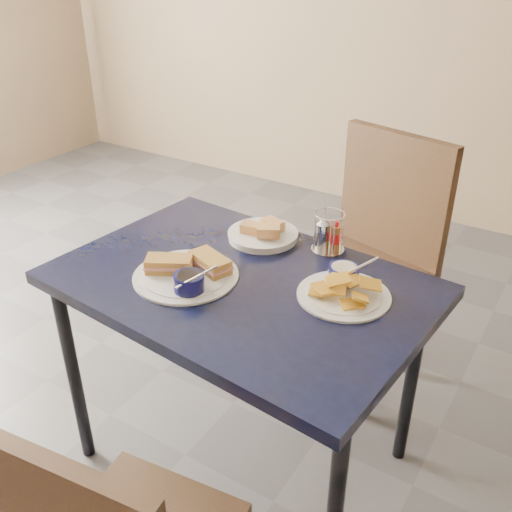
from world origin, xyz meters
The scene contains 7 objects.
ground centered at (0.00, 0.00, 0.00)m, with size 6.00×6.00×0.00m, color #4A4A4F.
dining_table centered at (0.17, 0.12, 0.68)m, with size 1.18×0.84×0.75m.
chair_far centered at (0.30, 0.85, 0.58)m, with size 0.58×0.57×1.02m.
sandwich_plate centered at (0.04, 0.04, 0.77)m, with size 0.33×0.32×0.12m.
plantain_plate centered at (0.47, 0.22, 0.77)m, with size 0.27×0.27×0.12m.
bread_basket centered at (0.09, 0.38, 0.77)m, with size 0.24×0.24×0.07m.
condiment_caddy centered at (0.31, 0.43, 0.81)m, with size 0.11×0.11×0.14m.
Camera 1 is at (1.00, -1.10, 1.65)m, focal length 40.00 mm.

